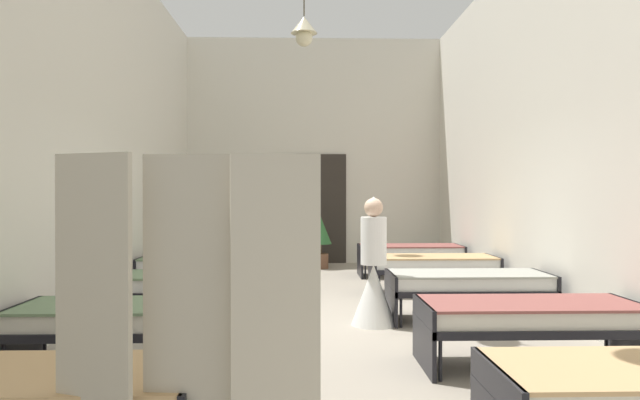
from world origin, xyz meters
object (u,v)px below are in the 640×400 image
object	(u,v)px
bed_right_row_3	(433,265)
bed_left_row_2	(177,285)
bed_right_row_2	(468,284)
potted_plant	(320,236)
bed_right_row_1	(530,317)
bed_right_row_4	(410,252)
bed_left_row_3	(204,265)
nurse_near_aisle	(374,279)
privacy_screen	(186,336)
bed_left_row_0	(21,396)
bed_left_row_1	(129,319)
bed_left_row_4	(222,253)

from	to	relation	value
bed_right_row_3	bed_left_row_2	bearing A→B (deg)	-151.32
bed_right_row_2	potted_plant	world-z (taller)	potted_plant
bed_right_row_1	bed_right_row_4	world-z (taller)	same
potted_plant	bed_right_row_2	bearing A→B (deg)	-71.71
bed_right_row_4	potted_plant	size ratio (longest dim) A/B	1.74
bed_right_row_2	bed_left_row_3	world-z (taller)	same
bed_right_row_4	nurse_near_aisle	xyz separation A→B (m)	(-1.16, -4.01, 0.09)
bed_right_row_3	privacy_screen	bearing A→B (deg)	-112.47
bed_right_row_2	bed_right_row_4	distance (m)	3.80
bed_left_row_0	potted_plant	xyz separation A→B (m)	(1.84, 8.75, 0.22)
bed_left_row_1	bed_left_row_2	distance (m)	1.90
bed_left_row_1	potted_plant	xyz separation A→B (m)	(1.84, 6.85, 0.22)
bed_right_row_2	privacy_screen	bearing A→B (deg)	-121.00
bed_right_row_3	bed_right_row_1	bearing A→B (deg)	-90.00
bed_right_row_1	privacy_screen	size ratio (longest dim) A/B	1.12
privacy_screen	bed_left_row_0	bearing A→B (deg)	162.63
bed_left_row_2	bed_right_row_3	xyz separation A→B (m)	(3.47, 1.90, 0.00)
bed_right_row_1	bed_left_row_4	distance (m)	6.67
bed_right_row_1	nurse_near_aisle	bearing A→B (deg)	124.65
potted_plant	bed_right_row_3	bearing A→B (deg)	-61.79
bed_left_row_4	privacy_screen	size ratio (longest dim) A/B	1.12
bed_left_row_3	bed_right_row_4	size ratio (longest dim) A/B	1.00
bed_right_row_2	bed_left_row_0	bearing A→B (deg)	-132.43
bed_left_row_4	nurse_near_aisle	world-z (taller)	nurse_near_aisle
bed_right_row_2	bed_left_row_4	bearing A→B (deg)	132.43
bed_left_row_0	potted_plant	distance (m)	8.94
bed_left_row_1	nurse_near_aisle	bearing A→B (deg)	36.13
bed_left_row_1	bed_right_row_1	size ratio (longest dim) A/B	1.00
bed_left_row_0	bed_right_row_1	size ratio (longest dim) A/B	1.00
bed_left_row_0	nurse_near_aisle	size ratio (longest dim) A/B	1.28
bed_right_row_3	potted_plant	bearing A→B (deg)	118.21
bed_right_row_1	bed_left_row_3	world-z (taller)	same
bed_right_row_1	bed_left_row_2	world-z (taller)	same
bed_right_row_2	bed_left_row_3	distance (m)	3.96
bed_left_row_0	bed_right_row_3	distance (m)	6.67
bed_left_row_2	bed_left_row_3	world-z (taller)	same
bed_right_row_1	privacy_screen	xyz separation A→B (m)	(-2.52, -2.30, 0.41)
bed_right_row_4	potted_plant	xyz separation A→B (m)	(-1.64, 1.15, 0.22)
bed_left_row_1	nurse_near_aisle	distance (m)	2.86
bed_left_row_0	bed_right_row_2	world-z (taller)	same
bed_left_row_2	bed_left_row_4	bearing A→B (deg)	90.00
bed_left_row_4	potted_plant	bearing A→B (deg)	32.05
bed_left_row_3	bed_right_row_4	bearing A→B (deg)	28.68
bed_right_row_4	nurse_near_aisle	distance (m)	4.18
bed_right_row_3	bed_right_row_4	size ratio (longest dim) A/B	1.00
bed_left_row_3	bed_right_row_1	bearing A→B (deg)	-47.57
bed_left_row_3	bed_left_row_2	bearing A→B (deg)	-90.00
potted_plant	privacy_screen	size ratio (longest dim) A/B	0.64
nurse_near_aisle	bed_right_row_1	bearing A→B (deg)	-30.22
bed_left_row_4	privacy_screen	distance (m)	8.07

